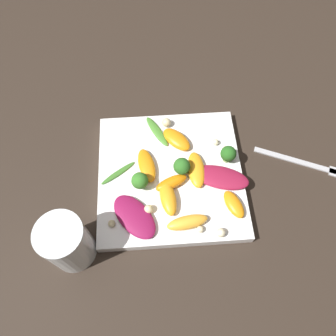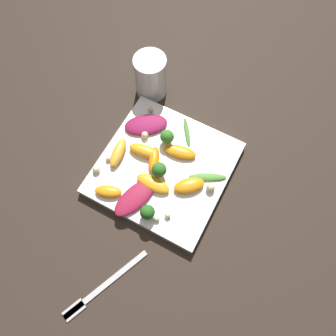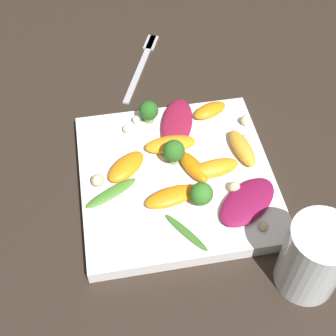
# 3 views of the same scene
# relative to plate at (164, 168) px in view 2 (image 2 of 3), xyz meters

# --- Properties ---
(ground_plane) EXTENTS (2.40, 2.40, 0.00)m
(ground_plane) POSITION_rel_plate_xyz_m (0.00, 0.00, -0.01)
(ground_plane) COLOR #2D231C
(plate) EXTENTS (0.28, 0.28, 0.02)m
(plate) POSITION_rel_plate_xyz_m (0.00, 0.00, 0.00)
(plate) COLOR white
(plate) RESTS_ON ground_plane
(drinking_glass) EXTENTS (0.08, 0.08, 0.11)m
(drinking_glass) POSITION_rel_plate_xyz_m (-0.18, -0.13, 0.04)
(drinking_glass) COLOR white
(drinking_glass) RESTS_ON ground_plane
(fork) EXTENTS (0.19, 0.09, 0.01)m
(fork) POSITION_rel_plate_xyz_m (0.29, 0.01, -0.01)
(fork) COLOR #B2B2B7
(fork) RESTS_ON ground_plane
(radicchio_leaf_0) EXTENTS (0.10, 0.11, 0.01)m
(radicchio_leaf_0) POSITION_rel_plate_xyz_m (-0.07, -0.09, 0.02)
(radicchio_leaf_0) COLOR maroon
(radicchio_leaf_0) RESTS_ON plate
(radicchio_leaf_1) EXTENTS (0.12, 0.08, 0.01)m
(radicchio_leaf_1) POSITION_rel_plate_xyz_m (0.09, -0.02, 0.02)
(radicchio_leaf_1) COLOR maroon
(radicchio_leaf_1) RESTS_ON plate
(orange_segment_0) EXTENTS (0.04, 0.08, 0.02)m
(orange_segment_0) POSITION_rel_plate_xyz_m (-0.01, -0.05, 0.02)
(orange_segment_0) COLOR orange
(orange_segment_0) RESTS_ON plate
(orange_segment_1) EXTENTS (0.07, 0.07, 0.02)m
(orange_segment_1) POSITION_rel_plate_xyz_m (0.02, 0.07, 0.02)
(orange_segment_1) COLOR orange
(orange_segment_1) RESTS_ON plate
(orange_segment_2) EXTENTS (0.05, 0.08, 0.02)m
(orange_segment_2) POSITION_rel_plate_xyz_m (-0.04, 0.02, 0.02)
(orange_segment_2) COLOR orange
(orange_segment_2) RESTS_ON plate
(orange_segment_3) EXTENTS (0.07, 0.05, 0.02)m
(orange_segment_3) POSITION_rel_plate_xyz_m (0.00, -0.03, 0.02)
(orange_segment_3) COLOR orange
(orange_segment_3) RESTS_ON plate
(orange_segment_4) EXTENTS (0.08, 0.04, 0.02)m
(orange_segment_4) POSITION_rel_plate_xyz_m (0.02, -0.10, 0.02)
(orange_segment_4) COLOR #FCAD33
(orange_segment_4) RESTS_ON plate
(orange_segment_5) EXTENTS (0.05, 0.06, 0.02)m
(orange_segment_5) POSITION_rel_plate_xyz_m (0.11, -0.08, 0.02)
(orange_segment_5) COLOR orange
(orange_segment_5) RESTS_ON plate
(orange_segment_6) EXTENTS (0.03, 0.08, 0.02)m
(orange_segment_6) POSITION_rel_plate_xyz_m (0.05, 0.00, 0.02)
(orange_segment_6) COLOR orange
(orange_segment_6) RESTS_ON plate
(broccoli_floret_0) EXTENTS (0.03, 0.03, 0.04)m
(broccoli_floret_0) POSITION_rel_plate_xyz_m (0.11, 0.02, 0.03)
(broccoli_floret_0) COLOR #7A9E51
(broccoli_floret_0) RESTS_ON plate
(broccoli_floret_1) EXTENTS (0.03, 0.03, 0.04)m
(broccoli_floret_1) POSITION_rel_plate_xyz_m (-0.06, -0.02, 0.03)
(broccoli_floret_1) COLOR #7A9E51
(broccoli_floret_1) RESTS_ON plate
(broccoli_floret_2) EXTENTS (0.03, 0.03, 0.04)m
(broccoli_floret_2) POSITION_rel_plate_xyz_m (0.02, 0.00, 0.04)
(broccoli_floret_2) COLOR #7A9E51
(broccoli_floret_2) RESTS_ON plate
(arugula_sprig_0) EXTENTS (0.07, 0.05, 0.00)m
(arugula_sprig_0) POSITION_rel_plate_xyz_m (-0.10, 0.01, 0.01)
(arugula_sprig_0) COLOR #3D7528
(arugula_sprig_0) RESTS_ON plate
(arugula_sprig_1) EXTENTS (0.05, 0.08, 0.01)m
(arugula_sprig_1) POSITION_rel_plate_xyz_m (-0.02, 0.10, 0.01)
(arugula_sprig_1) COLOR #47842D
(arugula_sprig_1) RESTS_ON plate
(macadamia_nut_0) EXTENTS (0.01, 0.01, 0.01)m
(macadamia_nut_0) POSITION_rel_plate_xyz_m (-0.11, -0.10, 0.02)
(macadamia_nut_0) COLOR beige
(macadamia_nut_0) RESTS_ON plate
(macadamia_nut_1) EXTENTS (0.02, 0.02, 0.02)m
(macadamia_nut_1) POSITION_rel_plate_xyz_m (0.08, -0.13, 0.02)
(macadamia_nut_1) COLOR beige
(macadamia_nut_1) RESTS_ON plate
(macadamia_nut_2) EXTENTS (0.01, 0.01, 0.01)m
(macadamia_nut_2) POSITION_rel_plate_xyz_m (0.10, 0.06, 0.02)
(macadamia_nut_2) COLOR beige
(macadamia_nut_2) RESTS_ON plate
(macadamia_nut_3) EXTENTS (0.02, 0.02, 0.02)m
(macadamia_nut_3) POSITION_rel_plate_xyz_m (-0.04, -0.07, 0.02)
(macadamia_nut_3) COLOR beige
(macadamia_nut_3) RESTS_ON plate
(macadamia_nut_4) EXTENTS (0.02, 0.02, 0.02)m
(macadamia_nut_4) POSITION_rel_plate_xyz_m (-0.00, 0.11, 0.02)
(macadamia_nut_4) COLOR beige
(macadamia_nut_4) RESTS_ON plate
(macadamia_nut_5) EXTENTS (0.01, 0.01, 0.01)m
(macadamia_nut_5) POSITION_rel_plate_xyz_m (0.04, -0.12, 0.02)
(macadamia_nut_5) COLOR beige
(macadamia_nut_5) RESTS_ON plate
(macadamia_nut_6) EXTENTS (0.01, 0.01, 0.01)m
(macadamia_nut_6) POSITION_rel_plate_xyz_m (0.11, 0.04, 0.02)
(macadamia_nut_6) COLOR beige
(macadamia_nut_6) RESTS_ON plate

